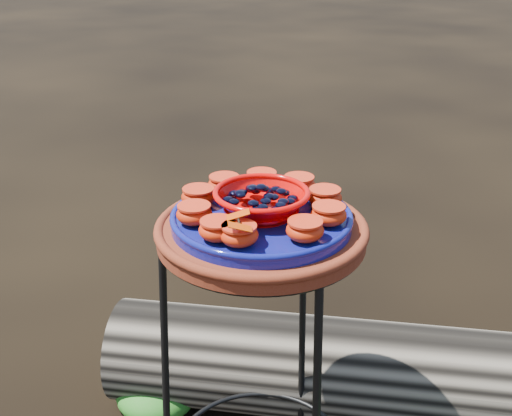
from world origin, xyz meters
The scene contains 19 objects.
plant_stand centered at (0.00, 0.00, 0.35)m, with size 0.44×0.44×0.70m, color black, non-canonical shape.
terracotta_saucer centered at (0.00, 0.00, 0.72)m, with size 0.41×0.41×0.03m, color maroon.
cobalt_plate centered at (0.00, 0.00, 0.74)m, with size 0.35×0.35×0.02m, color #09105D.
red_bowl centered at (0.00, 0.00, 0.78)m, with size 0.17×0.17×0.05m, color red, non-canonical shape.
glass_gems centered at (0.00, 0.00, 0.82)m, with size 0.14×0.14×0.02m, color black, non-canonical shape.
orange_half_0 centered at (0.03, -0.13, 0.77)m, with size 0.07×0.07×0.04m, color #A53507.
orange_half_1 centered at (0.12, -0.06, 0.77)m, with size 0.07×0.07×0.04m, color #A53507.
orange_half_2 centered at (0.13, 0.02, 0.77)m, with size 0.07×0.07×0.04m, color #A53507.
orange_half_3 centered at (0.09, 0.10, 0.77)m, with size 0.07×0.07×0.04m, color #A53507.
orange_half_4 centered at (0.02, 0.13, 0.77)m, with size 0.07×0.07×0.04m, color #A53507.
orange_half_5 centered at (-0.06, 0.11, 0.77)m, with size 0.07×0.07×0.04m, color #A53507.
orange_half_6 centered at (-0.12, 0.06, 0.77)m, with size 0.07×0.07×0.04m, color #A53507.
orange_half_7 centered at (-0.13, -0.02, 0.77)m, with size 0.07×0.07×0.04m, color #A53507.
orange_half_8 centered at (-0.09, -0.10, 0.77)m, with size 0.07×0.07×0.04m, color #A53507.
orange_half_9 centered at (-0.02, -0.13, 0.77)m, with size 0.07×0.07×0.04m, color #A53507.
butterfly centered at (0.03, -0.13, 0.80)m, with size 0.09×0.06×0.02m, color #CA3702, non-canonical shape.
driftwood_log centered at (0.16, 0.42, 0.14)m, with size 1.53×0.40×0.29m, color black, non-canonical shape.
foliage_left centered at (-0.41, 0.13, 0.06)m, with size 0.23×0.23×0.11m, color #306E20.
foliage_back centered at (-0.11, 0.47, 0.08)m, with size 0.30×0.30×0.15m, color #306E20.
Camera 1 is at (0.54, -0.98, 1.28)m, focal length 45.00 mm.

